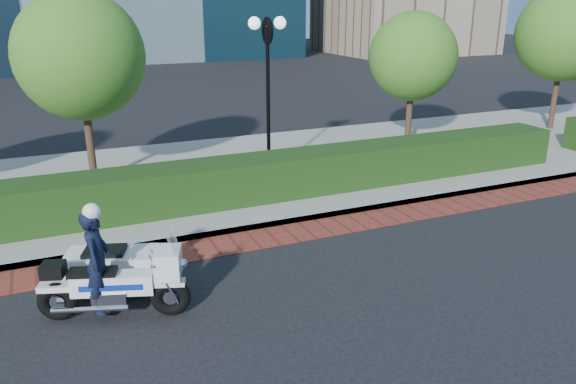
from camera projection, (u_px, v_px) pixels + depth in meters
name	position (u px, v px, depth m)	size (l,w,h in m)	color
ground	(322.00, 262.00, 10.72)	(120.00, 120.00, 0.00)	black
brick_strip	(290.00, 234.00, 12.02)	(60.00, 1.00, 0.01)	maroon
sidewalk	(226.00, 174.00, 15.90)	(60.00, 8.00, 0.15)	gray
hedge_main	(255.00, 178.00, 13.63)	(18.00, 1.20, 1.00)	black
lamppost	(268.00, 72.00, 14.65)	(1.02, 0.70, 4.21)	black
tree_b	(80.00, 56.00, 13.91)	(3.20, 3.20, 4.89)	#332319
tree_c	(413.00, 57.00, 17.84)	(2.80, 2.80, 4.30)	#332319
tree_d	(564.00, 34.00, 20.13)	(3.40, 3.40, 5.16)	#332319
police_motorcycle	(111.00, 270.00, 8.97)	(2.30, 2.05, 1.92)	black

